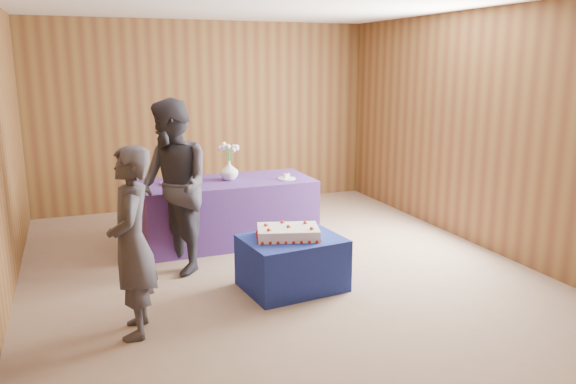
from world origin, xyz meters
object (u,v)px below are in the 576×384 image
serving_table (228,211)px  guest_right (173,187)px  guest_left (132,243)px  cake_table (292,263)px  vase (229,170)px  sheet_cake (288,232)px

serving_table → guest_right: size_ratio=1.13×
serving_table → guest_left: bearing=-123.3°
cake_table → guest_left: bearing=-170.8°
cake_table → serving_table: size_ratio=0.45×
vase → guest_right: (-0.80, -0.78, 0.02)m
cake_table → guest_left: 1.63m
vase → guest_right: size_ratio=0.13×
sheet_cake → guest_right: guest_right is taller
guest_left → serving_table: bearing=155.9°
sheet_cake → vase: bearing=110.4°
sheet_cake → vase: vase is taller
sheet_cake → guest_left: 1.53m
guest_left → cake_table: bearing=114.1°
serving_table → sheet_cake: 1.60m
serving_table → sheet_cake: serving_table is taller
sheet_cake → serving_table: bearing=111.8°
sheet_cake → vase: 1.65m
guest_right → sheet_cake: bearing=33.3°
sheet_cake → guest_left: guest_left is taller
cake_table → guest_right: (-0.95, 0.86, 0.64)m
serving_table → vase: size_ratio=8.86×
cake_table → serving_table: bearing=90.7°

